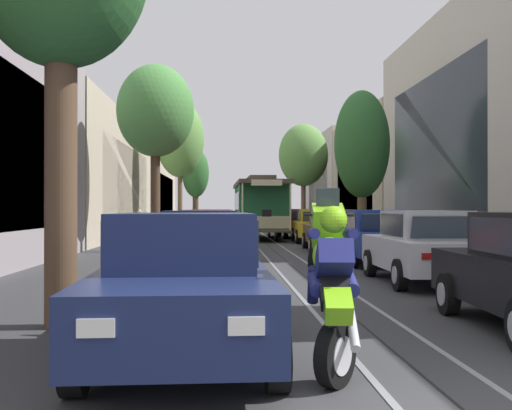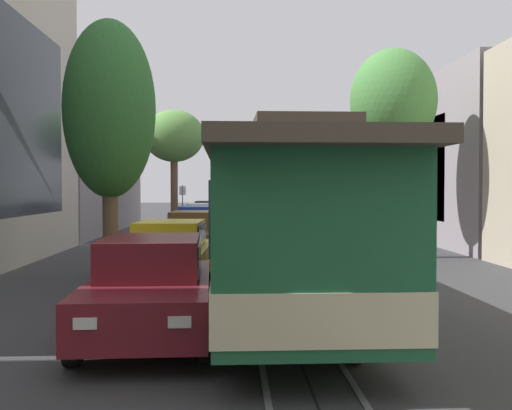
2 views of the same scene
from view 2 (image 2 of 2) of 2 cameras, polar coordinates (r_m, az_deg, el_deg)
name	(u,v)px [view 2 (image 2 of 2)]	position (r m, az deg, el deg)	size (l,w,h in m)	color
ground_plane	(275,296)	(13.32, 1.77, -8.59)	(168.68, 168.68, 0.00)	#38383A
trolley_track_rails	(299,357)	(8.70, 4.03, -14.09)	(1.14, 75.47, 0.01)	gray
parked_car_navy_near_left	(286,213)	(37.27, 2.83, -0.78)	(2.07, 4.39, 1.58)	#19234C
parked_car_navy_second_left	(298,218)	(30.95, 4.00, -1.27)	(2.09, 4.40, 1.58)	#19234C
parked_car_maroon_mid_left	(313,225)	(25.38, 5.34, -1.91)	(2.14, 4.42, 1.58)	maroon
parked_car_maroon_fourth_left	(335,236)	(19.78, 7.42, -2.92)	(2.05, 4.38, 1.58)	maroon
parked_car_black_near_right	(209,214)	(36.02, -4.47, -0.87)	(2.12, 4.41, 1.58)	black
parked_car_white_second_right	(202,219)	(30.60, -5.06, -1.31)	(2.04, 4.38, 1.58)	silver
parked_car_blue_mid_right	(197,225)	(25.81, -5.60, -1.85)	(2.10, 4.40, 1.58)	#233D93
parked_car_brown_fourth_right	(194,235)	(20.24, -5.85, -2.81)	(2.12, 4.41, 1.58)	brown
parked_car_yellow_fifth_right	(170,255)	(14.38, -8.12, -4.63)	(2.12, 4.41, 1.58)	gold
parked_car_maroon_sixth_right	(151,288)	(9.65, -9.85, -7.71)	(2.10, 4.41, 1.58)	maroon
street_tree_kerb_left_near	(320,145)	(35.68, 6.01, 5.64)	(2.43, 2.09, 6.47)	brown
street_tree_kerb_left_second	(393,102)	(21.16, 12.77, 9.39)	(2.90, 2.83, 7.04)	#4C3826
street_tree_kerb_right_near	(174,137)	(35.11, -7.71, 6.33)	(3.45, 2.89, 6.82)	brown
street_tree_kerb_right_second	(110,111)	(16.86, -13.60, 8.61)	(2.45, 2.55, 6.86)	brown
cable_car_trolley	(287,229)	(10.19, 2.94, -2.31)	(2.69, 9.16, 3.28)	#1E5B38
motorcycle_with_rider	(261,210)	(38.00, 0.49, -0.48)	(0.54, 1.84, 1.84)	black
fire_hydrant	(167,230)	(28.30, -8.40, -2.32)	(0.40, 0.22, 0.84)	gold
street_sign_post	(183,202)	(33.47, -6.92, 0.26)	(0.36, 0.08, 2.51)	slate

